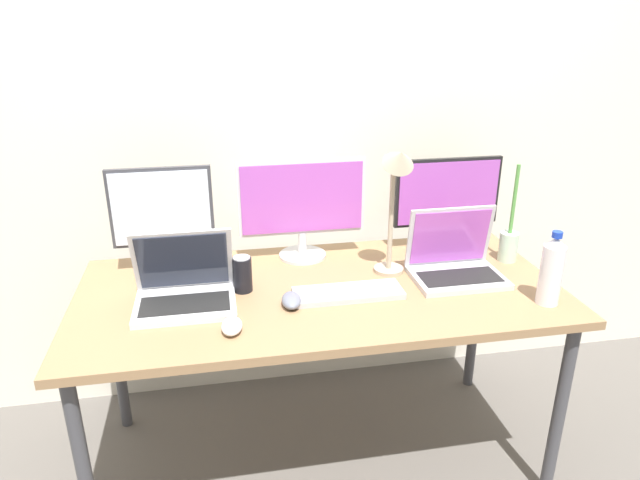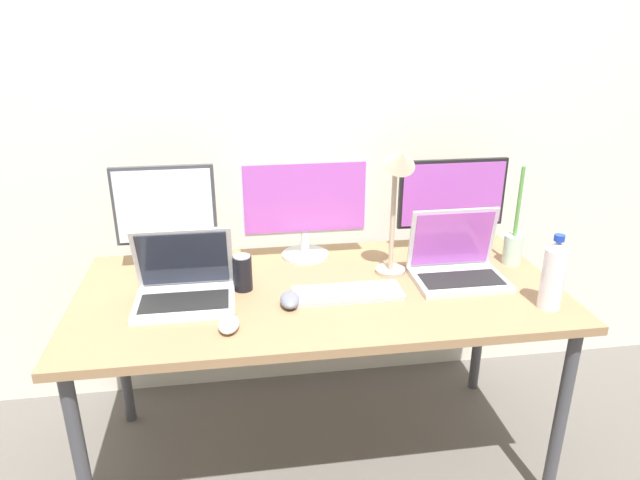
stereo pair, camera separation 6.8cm
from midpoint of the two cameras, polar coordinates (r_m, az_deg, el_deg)
ground_plane at (r=2.42m, az=0.86°, el=-20.69°), size 16.00×16.00×0.00m
wall_back at (r=2.39m, az=-1.30°, el=13.76°), size 7.00×0.08×2.60m
work_desk at (r=2.02m, az=0.97°, el=-6.33°), size 1.67×0.79×0.74m
monitor_left at (r=2.14m, az=-14.30°, el=2.50°), size 0.36×0.18×0.39m
monitor_center at (r=2.17m, az=-0.63°, el=3.59°), size 0.49×0.18×0.39m
monitor_right at (r=2.32m, az=13.85°, el=3.84°), size 0.43×0.18×0.37m
laptop_silver at (r=1.93m, az=-12.41°, el=-4.42°), size 0.32×0.25×0.25m
laptop_secondary at (r=2.11m, az=14.41°, el=-2.31°), size 0.32×0.24×0.25m
keyboard_main at (r=1.94m, az=3.77°, el=-5.37°), size 0.37×0.13×0.02m
mouse_by_keyboard at (r=1.88m, az=-1.98°, el=-6.00°), size 0.07×0.11×0.04m
mouse_by_laptop at (r=1.76m, az=-8.01°, el=-8.36°), size 0.07×0.11×0.04m
water_bottle at (r=1.98m, az=23.22°, el=-3.21°), size 0.07×0.07×0.25m
soda_can_near_keyboard at (r=1.97m, az=-6.77°, el=-3.29°), size 0.07×0.07×0.13m
bamboo_vase at (r=2.29m, az=19.56°, el=-0.53°), size 0.07×0.07×0.38m
desk_lamp at (r=1.97m, az=8.78°, el=5.30°), size 0.11×0.18×0.50m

